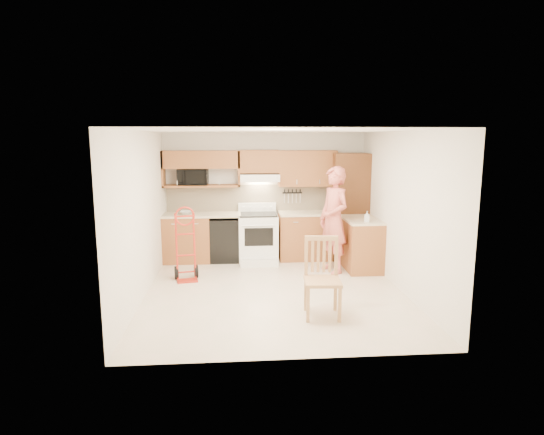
{
  "coord_description": "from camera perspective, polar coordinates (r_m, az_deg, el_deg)",
  "views": [
    {
      "loc": [
        -0.6,
        -6.86,
        2.39
      ],
      "look_at": [
        0.0,
        0.5,
        1.1
      ],
      "focal_mm": 30.09,
      "sensor_mm": 36.0,
      "label": 1
    }
  ],
  "objects": [
    {
      "name": "person",
      "position": [
        8.2,
        7.74,
        -0.29
      ],
      "size": [
        0.69,
        0.82,
        1.9
      ],
      "primitive_type": "imported",
      "rotation": [
        0.0,
        0.0,
        -1.17
      ],
      "color": "#C95F53",
      "rests_on": "ground"
    },
    {
      "name": "upper_cab_left",
      "position": [
        8.98,
        -8.87,
        7.18
      ],
      "size": [
        1.5,
        0.33,
        0.34
      ],
      "primitive_type": "cube",
      "color": "brown",
      "rests_on": "wall_back"
    },
    {
      "name": "backsplash",
      "position": [
        9.19,
        -0.87,
        2.47
      ],
      "size": [
        3.92,
        0.03,
        0.55
      ],
      "primitive_type": "cube",
      "color": "beige",
      "rests_on": "wall_back"
    },
    {
      "name": "countertop_right",
      "position": [
        9.05,
        4.5,
        0.53
      ],
      "size": [
        1.14,
        0.63,
        0.04
      ],
      "primitive_type": "cube",
      "color": "beige",
      "rests_on": "lower_cab_right"
    },
    {
      "name": "ceiling",
      "position": [
        6.89,
        0.34,
        10.9
      ],
      "size": [
        4.0,
        4.5,
        0.02
      ],
      "primitive_type": "cube",
      "color": "white",
      "rests_on": "ground"
    },
    {
      "name": "hand_truck",
      "position": [
        7.84,
        -10.72,
        -3.69
      ],
      "size": [
        0.52,
        0.49,
        1.14
      ],
      "primitive_type": null,
      "rotation": [
        0.0,
        0.0,
        0.18
      ],
      "color": "red",
      "rests_on": "ground"
    },
    {
      "name": "upper_cab_right",
      "position": [
        9.08,
        4.44,
        6.16
      ],
      "size": [
        1.14,
        0.33,
        0.7
      ],
      "primitive_type": "cube",
      "color": "brown",
      "rests_on": "wall_back"
    },
    {
      "name": "wall_right",
      "position": [
        7.43,
        15.97,
        0.69
      ],
      "size": [
        0.02,
        4.5,
        2.5
      ],
      "primitive_type": "cube",
      "color": "silver",
      "rests_on": "ground"
    },
    {
      "name": "cab_return_right",
      "position": [
        8.56,
        11.08,
        -3.38
      ],
      "size": [
        0.6,
        1.0,
        0.9
      ],
      "primitive_type": "cube",
      "color": "brown",
      "rests_on": "ground"
    },
    {
      "name": "pantry_tall",
      "position": [
        9.19,
        9.57,
        1.39
      ],
      "size": [
        0.7,
        0.6,
        2.1
      ],
      "primitive_type": "cube",
      "color": "#553113",
      "rests_on": "ground"
    },
    {
      "name": "dishwasher",
      "position": [
        9.03,
        -5.82,
        -2.71
      ],
      "size": [
        0.6,
        0.6,
        0.85
      ],
      "primitive_type": "cube",
      "color": "black",
      "rests_on": "ground"
    },
    {
      "name": "range_hood",
      "position": [
        8.93,
        -1.56,
        5.02
      ],
      "size": [
        0.76,
        0.46,
        0.14
      ],
      "primitive_type": "cube",
      "color": "white",
      "rests_on": "wall_back"
    },
    {
      "name": "dining_chair",
      "position": [
        6.21,
        6.34,
        -7.56
      ],
      "size": [
        0.52,
        0.56,
        1.07
      ],
      "primitive_type": null,
      "rotation": [
        0.0,
        0.0,
        -0.08
      ],
      "color": "tan",
      "rests_on": "ground"
    },
    {
      "name": "upper_shelf_mw",
      "position": [
        9.02,
        -8.78,
        3.94
      ],
      "size": [
        1.5,
        0.33,
        0.04
      ],
      "primitive_type": "cube",
      "color": "brown",
      "rests_on": "wall_back"
    },
    {
      "name": "range",
      "position": [
        8.88,
        -1.75,
        -2.02
      ],
      "size": [
        0.75,
        0.99,
        1.11
      ],
      "primitive_type": null,
      "color": "white",
      "rests_on": "ground"
    },
    {
      "name": "wall_left",
      "position": [
        7.1,
        -16.05,
        0.27
      ],
      "size": [
        0.02,
        4.5,
        2.5
      ],
      "primitive_type": "cube",
      "color": "silver",
      "rests_on": "ground"
    },
    {
      "name": "bowl",
      "position": [
        8.98,
        -10.72,
        0.62
      ],
      "size": [
        0.23,
        0.23,
        0.06
      ],
      "primitive_type": "imported",
      "rotation": [
        0.0,
        0.0,
        -0.01
      ],
      "color": "white",
      "rests_on": "countertop_left"
    },
    {
      "name": "upper_cab_center",
      "position": [
        8.97,
        -1.59,
        7.03
      ],
      "size": [
        0.76,
        0.33,
        0.44
      ],
      "primitive_type": "cube",
      "color": "brown",
      "rests_on": "wall_back"
    },
    {
      "name": "wall_back",
      "position": [
        9.21,
        -0.88,
        2.8
      ],
      "size": [
        4.0,
        0.02,
        2.5
      ],
      "primitive_type": "cube",
      "color": "silver",
      "rests_on": "ground"
    },
    {
      "name": "soap_bottle",
      "position": [
        8.15,
        11.8,
        0.13
      ],
      "size": [
        0.11,
        0.11,
        0.19
      ],
      "primitive_type": "imported",
      "rotation": [
        0.0,
        0.0,
        -0.31
      ],
      "color": "white",
      "rests_on": "countertop_return"
    },
    {
      "name": "microwave",
      "position": [
        9.02,
        -9.86,
        5.05
      ],
      "size": [
        0.59,
        0.42,
        0.32
      ],
      "primitive_type": "imported",
      "rotation": [
        0.0,
        0.0,
        -0.05
      ],
      "color": "black",
      "rests_on": "upper_shelf_mw"
    },
    {
      "name": "lower_cab_left",
      "position": [
        9.07,
        -10.56,
        -2.61
      ],
      "size": [
        0.9,
        0.6,
        0.9
      ],
      "primitive_type": "cube",
      "color": "brown",
      "rests_on": "ground"
    },
    {
      "name": "lower_cab_right",
      "position": [
        9.14,
        4.46,
        -2.38
      ],
      "size": [
        1.14,
        0.6,
        0.9
      ],
      "primitive_type": "cube",
      "color": "brown",
      "rests_on": "ground"
    },
    {
      "name": "wall_front",
      "position": [
        4.78,
        2.68,
        -3.92
      ],
      "size": [
        4.0,
        0.02,
        2.5
      ],
      "primitive_type": "cube",
      "color": "silver",
      "rests_on": "ground"
    },
    {
      "name": "knife_strip",
      "position": [
        9.21,
        2.56,
        2.73
      ],
      "size": [
        0.4,
        0.05,
        0.29
      ],
      "primitive_type": null,
      "color": "black",
      "rests_on": "backsplash"
    },
    {
      "name": "countertop_left",
      "position": [
        8.96,
        -8.75,
        0.35
      ],
      "size": [
        1.5,
        0.63,
        0.04
      ],
      "primitive_type": "cube",
      "color": "beige",
      "rests_on": "lower_cab_left"
    },
    {
      "name": "floor",
      "position": [
        7.3,
        0.32,
        -9.3
      ],
      "size": [
        4.0,
        4.5,
        0.02
      ],
      "primitive_type": "cube",
      "color": "beige",
      "rests_on": "ground"
    },
    {
      "name": "countertop_return",
      "position": [
        8.46,
        11.19,
        -0.28
      ],
      "size": [
        0.63,
        1.0,
        0.04
      ],
      "primitive_type": "cube",
      "color": "beige",
      "rests_on": "cab_return_right"
    }
  ]
}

